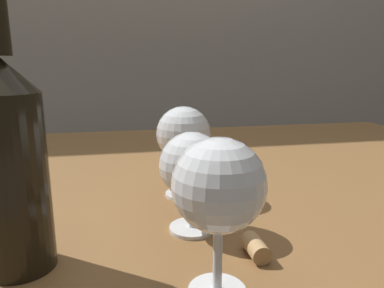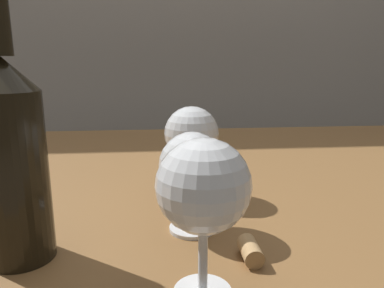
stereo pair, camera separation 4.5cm
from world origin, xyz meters
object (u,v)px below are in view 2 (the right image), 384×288
at_px(wine_glass_amber, 192,135).
at_px(cork, 250,251).
at_px(wine_glass_rose, 203,188).
at_px(wine_bottle, 12,157).
at_px(wine_glass_white, 192,167).

distance_m(wine_glass_amber, cork, 0.23).
relative_size(wine_glass_rose, wine_bottle, 0.51).
distance_m(wine_glass_rose, wine_glass_amber, 0.26).
bearing_deg(wine_bottle, wine_glass_amber, 39.99).
distance_m(wine_glass_rose, wine_bottle, 0.21).
bearing_deg(wine_glass_amber, wine_glass_rose, -92.99).
bearing_deg(cork, wine_bottle, 173.40).
xyz_separation_m(wine_glass_rose, cork, (0.06, 0.06, -0.10)).
height_order(wine_glass_amber, cork, wine_glass_amber).
height_order(wine_glass_white, cork, wine_glass_white).
height_order(wine_glass_amber, wine_bottle, wine_bottle).
distance_m(wine_glass_rose, wine_glass_white, 0.14).
relative_size(wine_glass_rose, wine_glass_amber, 1.03).
height_order(wine_glass_rose, wine_bottle, wine_bottle).
height_order(wine_bottle, cork, wine_bottle).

